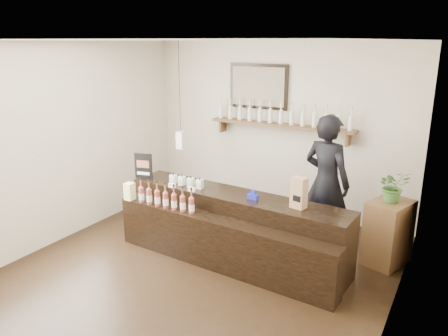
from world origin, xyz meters
name	(u,v)px	position (x,y,z in m)	size (l,w,h in m)	color
ground	(195,274)	(0.00, 0.00, 0.00)	(5.00, 5.00, 0.00)	black
room_shell	(192,140)	(0.00, 0.00, 1.70)	(5.00, 5.00, 5.00)	beige
back_wall_decor	(267,108)	(-0.14, 2.37, 1.75)	(2.66, 0.96, 1.69)	brown
counter	(230,229)	(0.18, 0.58, 0.41)	(3.15, 1.03, 1.02)	black
promo_sign	(143,166)	(-1.28, 0.63, 1.06)	(0.26, 0.08, 0.37)	black
paper_bag	(299,193)	(1.07, 0.64, 1.06)	(0.20, 0.17, 0.38)	#A1774D
tape_dispenser	(253,196)	(0.47, 0.63, 0.92)	(0.14, 0.07, 0.12)	#16229D
side_cabinet	(388,233)	(2.00, 1.48, 0.42)	(0.58, 0.69, 0.85)	brown
potted_plant	(393,186)	(2.00, 1.48, 1.05)	(0.37, 0.32, 0.41)	#376126
shopkeeper	(327,174)	(1.13, 1.55, 1.06)	(0.78, 0.51, 2.13)	black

